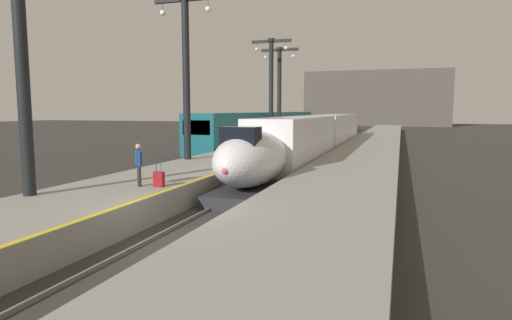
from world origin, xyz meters
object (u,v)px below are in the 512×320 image
highspeed_train_main (314,137)px  station_column_mid (186,63)px  station_column_far (271,80)px  passenger_near_edge (139,161)px  rolling_suitcase (159,179)px  station_column_near (20,18)px  regional_train_adjacent (267,127)px  station_column_distant (279,84)px

highspeed_train_main → station_column_mid: size_ratio=3.88×
station_column_far → passenger_near_edge: bearing=-84.4°
station_column_mid → station_column_far: (0.00, 17.98, 0.10)m
station_column_mid → rolling_suitcase: (3.45, -9.05, -5.54)m
rolling_suitcase → station_column_near: bearing=-139.0°
rolling_suitcase → highspeed_train_main: bearing=82.8°
regional_train_adjacent → rolling_suitcase: regional_train_adjacent is taller
highspeed_train_main → station_column_far: (-5.90, 7.73, 5.07)m
highspeed_train_main → rolling_suitcase: (-2.45, -19.30, -0.57)m
station_column_near → station_column_distant: 33.03m
station_column_distant → station_column_mid: bearing=-90.0°
regional_train_adjacent → station_column_far: (2.20, -5.83, 4.87)m
station_column_mid → station_column_distant: (0.00, 21.02, -0.13)m
highspeed_train_main → passenger_near_edge: highspeed_train_main is taller
station_column_far → passenger_near_edge: 27.74m
station_column_mid → station_column_far: size_ratio=0.98×
station_column_distant → passenger_near_edge: station_column_distant is taller
station_column_far → rolling_suitcase: (3.45, -27.03, -5.64)m
regional_train_adjacent → station_column_mid: 24.38m
highspeed_train_main → station_column_distant: size_ratio=3.98×
station_column_mid → rolling_suitcase: bearing=-69.1°
station_column_near → passenger_near_edge: 6.37m
rolling_suitcase → station_column_mid: bearing=110.9°
highspeed_train_main → station_column_mid: bearing=-119.9°
highspeed_train_main → rolling_suitcase: size_ratio=38.70×
passenger_near_edge → highspeed_train_main: bearing=80.5°
highspeed_train_main → station_column_mid: (-5.90, -10.25, 4.97)m
highspeed_train_main → passenger_near_edge: (-3.26, -19.44, 0.11)m
station_column_mid → station_column_far: bearing=90.0°
station_column_far → station_column_distant: station_column_far is taller
highspeed_train_main → station_column_near: size_ratio=3.79×
highspeed_train_main → station_column_far: bearing=127.4°
station_column_distant → regional_train_adjacent: bearing=128.3°
highspeed_train_main → regional_train_adjacent: regional_train_adjacent is taller
highspeed_train_main → station_column_distant: bearing=118.7°
highspeed_train_main → regional_train_adjacent: 15.79m
station_column_near → station_column_distant: size_ratio=1.05×
station_column_near → station_column_far: bearing=90.1°
station_column_near → rolling_suitcase: (3.40, 2.96, -5.78)m
regional_train_adjacent → rolling_suitcase: bearing=-80.2°
station_column_distant → rolling_suitcase: size_ratio=9.71×
station_column_near → highspeed_train_main: bearing=75.3°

